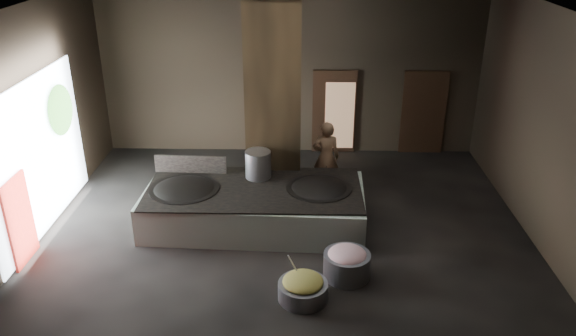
{
  "coord_description": "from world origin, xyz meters",
  "views": [
    {
      "loc": [
        0.31,
        -10.02,
        6.02
      ],
      "look_at": [
        0.05,
        0.51,
        1.25
      ],
      "focal_mm": 35.0,
      "sensor_mm": 36.0,
      "label": 1
    }
  ],
  "objects_px": {
    "hearth_platform": "(255,207)",
    "cook": "(326,157)",
    "wok_left": "(184,192)",
    "meat_basin": "(347,265)",
    "stock_pot": "(258,164)",
    "wok_right": "(319,191)",
    "veg_basin": "(303,291)"
  },
  "relations": [
    {
      "from": "wok_left",
      "to": "veg_basin",
      "type": "height_order",
      "value": "wok_left"
    },
    {
      "from": "wok_right",
      "to": "cook",
      "type": "distance_m",
      "value": 1.57
    },
    {
      "from": "wok_left",
      "to": "meat_basin",
      "type": "bearing_deg",
      "value": -29.24
    },
    {
      "from": "stock_pot",
      "to": "veg_basin",
      "type": "distance_m",
      "value": 3.4
    },
    {
      "from": "stock_pot",
      "to": "meat_basin",
      "type": "height_order",
      "value": "stock_pot"
    },
    {
      "from": "hearth_platform",
      "to": "veg_basin",
      "type": "bearing_deg",
      "value": -65.65
    },
    {
      "from": "cook",
      "to": "hearth_platform",
      "type": "bearing_deg",
      "value": 44.71
    },
    {
      "from": "wok_left",
      "to": "stock_pot",
      "type": "bearing_deg",
      "value": 21.8
    },
    {
      "from": "hearth_platform",
      "to": "wok_right",
      "type": "relative_size",
      "value": 3.41
    },
    {
      "from": "hearth_platform",
      "to": "veg_basin",
      "type": "xyz_separation_m",
      "value": [
        1.02,
        -2.56,
        -0.24
      ]
    },
    {
      "from": "wok_right",
      "to": "stock_pot",
      "type": "height_order",
      "value": "stock_pot"
    },
    {
      "from": "hearth_platform",
      "to": "cook",
      "type": "xyz_separation_m",
      "value": [
        1.55,
        1.6,
        0.47
      ]
    },
    {
      "from": "wok_left",
      "to": "cook",
      "type": "height_order",
      "value": "cook"
    },
    {
      "from": "meat_basin",
      "to": "wok_right",
      "type": "bearing_deg",
      "value": 103.6
    },
    {
      "from": "hearth_platform",
      "to": "wok_left",
      "type": "relative_size",
      "value": 3.17
    },
    {
      "from": "hearth_platform",
      "to": "stock_pot",
      "type": "bearing_deg",
      "value": 87.31
    },
    {
      "from": "hearth_platform",
      "to": "meat_basin",
      "type": "xyz_separation_m",
      "value": [
        1.82,
        -1.88,
        -0.16
      ]
    },
    {
      "from": "wok_left",
      "to": "stock_pot",
      "type": "height_order",
      "value": "stock_pot"
    },
    {
      "from": "stock_pot",
      "to": "wok_left",
      "type": "bearing_deg",
      "value": -158.2
    },
    {
      "from": "hearth_platform",
      "to": "wok_right",
      "type": "distance_m",
      "value": 1.4
    },
    {
      "from": "hearth_platform",
      "to": "wok_left",
      "type": "bearing_deg",
      "value": -175.52
    },
    {
      "from": "hearth_platform",
      "to": "meat_basin",
      "type": "relative_size",
      "value": 5.35
    },
    {
      "from": "wok_left",
      "to": "veg_basin",
      "type": "xyz_separation_m",
      "value": [
        2.47,
        -2.51,
        -0.59
      ]
    },
    {
      "from": "wok_left",
      "to": "wok_right",
      "type": "height_order",
      "value": "wok_left"
    },
    {
      "from": "wok_left",
      "to": "cook",
      "type": "relative_size",
      "value": 0.83
    },
    {
      "from": "hearth_platform",
      "to": "cook",
      "type": "height_order",
      "value": "cook"
    },
    {
      "from": "wok_right",
      "to": "veg_basin",
      "type": "bearing_deg",
      "value": -97.11
    },
    {
      "from": "wok_right",
      "to": "meat_basin",
      "type": "xyz_separation_m",
      "value": [
        0.47,
        -1.93,
        -0.52
      ]
    },
    {
      "from": "veg_basin",
      "to": "cook",
      "type": "bearing_deg",
      "value": 82.78
    },
    {
      "from": "veg_basin",
      "to": "meat_basin",
      "type": "xyz_separation_m",
      "value": [
        0.79,
        0.68,
        0.08
      ]
    },
    {
      "from": "meat_basin",
      "to": "cook",
      "type": "bearing_deg",
      "value": 94.36
    },
    {
      "from": "cook",
      "to": "veg_basin",
      "type": "distance_m",
      "value": 4.25
    }
  ]
}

